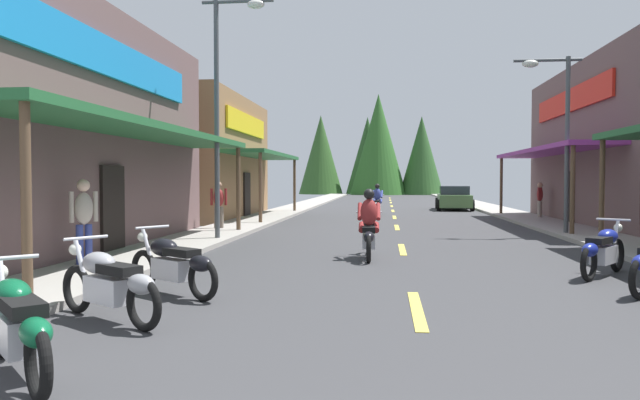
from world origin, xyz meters
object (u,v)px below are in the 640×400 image
object	(u,v)px
rider_cruising_trailing	(377,202)
pedestrian_waiting	(540,198)
motorcycle_parked_left_1	(109,283)
streetlamp_left	(226,87)
motorcycle_parked_right_4	(603,250)
rider_cruising_lead	(369,229)
pedestrian_by_shop	(219,203)
parked_car_curbside	(454,198)
motorcycle_parked_left_0	(18,324)
pedestrian_browsing	(84,217)
motorcycle_parked_left_2	(173,264)
streetlamp_right	(557,118)

from	to	relation	value
rider_cruising_trailing	pedestrian_waiting	distance (m)	7.57
motorcycle_parked_left_1	streetlamp_left	bearing A→B (deg)	-51.19
streetlamp_left	pedestrian_waiting	xyz separation A→B (m)	(11.26, 10.50, -3.44)
streetlamp_left	motorcycle_parked_right_4	bearing A→B (deg)	-30.63
motorcycle_parked_right_4	rider_cruising_lead	distance (m)	4.75
pedestrian_by_shop	parked_car_curbside	size ratio (longest dim) A/B	0.39
motorcycle_parked_left_0	pedestrian_by_shop	world-z (taller)	pedestrian_by_shop
rider_cruising_lead	motorcycle_parked_left_1	bearing A→B (deg)	152.52
streetlamp_left	pedestrian_by_shop	distance (m)	4.86
rider_cruising_trailing	pedestrian_browsing	bearing A→B (deg)	166.88
motorcycle_parked_left_2	pedestrian_by_shop	size ratio (longest dim) A/B	1.08
rider_cruising_lead	pedestrian_waiting	size ratio (longest dim) A/B	1.30
streetlamp_left	motorcycle_parked_right_4	world-z (taller)	streetlamp_left
motorcycle_parked_left_1	rider_cruising_trailing	world-z (taller)	rider_cruising_trailing
parked_car_curbside	pedestrian_by_shop	bearing A→B (deg)	151.09
streetlamp_left	pedestrian_waiting	size ratio (longest dim) A/B	4.16
streetlamp_left	rider_cruising_trailing	bearing A→B (deg)	72.45
motorcycle_parked_left_0	streetlamp_right	bearing A→B (deg)	-76.41
streetlamp_left	motorcycle_parked_left_1	bearing A→B (deg)	-83.47
motorcycle_parked_left_1	pedestrian_browsing	xyz separation A→B (m)	(-2.46, 3.94, 0.55)
motorcycle_parked_right_4	motorcycle_parked_left_1	distance (m)	8.50
motorcycle_parked_left_0	pedestrian_waiting	bearing A→B (deg)	-69.85
pedestrian_browsing	rider_cruising_trailing	bearing A→B (deg)	110.83
pedestrian_by_shop	streetlamp_right	bearing A→B (deg)	73.17
streetlamp_left	streetlamp_right	size ratio (longest dim) A/B	1.23
pedestrian_by_shop	motorcycle_parked_left_1	bearing A→B (deg)	-4.07
motorcycle_parked_right_4	rider_cruising_trailing	xyz separation A→B (m)	(-4.35, 17.87, 0.17)
parked_car_curbside	streetlamp_left	bearing A→B (deg)	158.79
pedestrian_browsing	motorcycle_parked_right_4	bearing A→B (deg)	39.38
motorcycle_parked_left_1	rider_cruising_trailing	size ratio (longest dim) A/B	0.87
motorcycle_parked_left_0	pedestrian_browsing	bearing A→B (deg)	-21.42
rider_cruising_lead	pedestrian_by_shop	distance (m)	8.21
rider_cruising_lead	pedestrian_by_shop	world-z (taller)	pedestrian_by_shop
motorcycle_parked_left_2	rider_cruising_lead	distance (m)	5.34
motorcycle_parked_left_0	pedestrian_browsing	xyz separation A→B (m)	(-2.62, 5.97, 0.55)
rider_cruising_lead	pedestrian_by_shop	bearing A→B (deg)	38.82
streetlamp_left	rider_cruising_trailing	distance (m)	14.01
streetlamp_right	pedestrian_browsing	world-z (taller)	streetlamp_right
streetlamp_right	pedestrian_by_shop	world-z (taller)	streetlamp_right
motorcycle_parked_left_2	pedestrian_browsing	bearing A→B (deg)	-6.60
rider_cruising_trailing	parked_car_curbside	world-z (taller)	rider_cruising_trailing
rider_cruising_trailing	pedestrian_browsing	size ratio (longest dim) A/B	1.20
pedestrian_waiting	motorcycle_parked_left_0	bearing A→B (deg)	93.16
motorcycle_parked_left_1	pedestrian_by_shop	world-z (taller)	pedestrian_by_shop
pedestrian_by_shop	parked_car_curbside	world-z (taller)	pedestrian_by_shop
pedestrian_waiting	motorcycle_parked_left_2	bearing A→B (deg)	88.86
motorcycle_parked_left_2	rider_cruising_lead	world-z (taller)	rider_cruising_lead
pedestrian_waiting	streetlamp_right	bearing A→B (deg)	106.95
motorcycle_parked_left_0	pedestrian_waiting	xyz separation A→B (m)	(10.05, 21.76, 0.46)
parked_car_curbside	motorcycle_parked_left_1	bearing A→B (deg)	168.33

